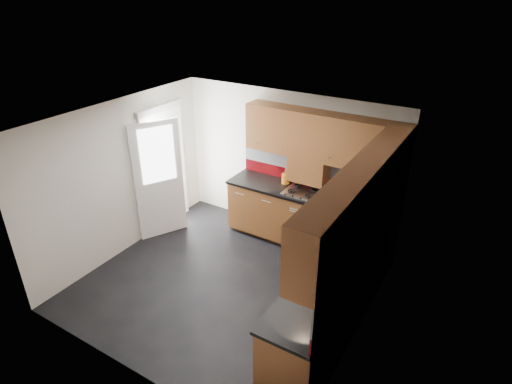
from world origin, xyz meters
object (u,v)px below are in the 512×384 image
Objects in this scene: toaster at (375,200)px; food_processor at (357,240)px; utensil_pot at (286,177)px; gas_hob at (303,192)px.

food_processor is (0.14, -1.18, 0.03)m from toaster.
utensil_pot is 1.48m from toaster.
utensil_pot is 1.64× the size of food_processor.
food_processor is at bearing -36.69° from utensil_pot.
utensil_pot is at bearing 156.58° from gas_hob.
gas_hob is 1.98× the size of food_processor.
toaster is at bearing 7.71° from gas_hob.
utensil_pot is at bearing 143.31° from food_processor.
gas_hob is 1.21× the size of utensil_pot.
toaster is at bearing -0.94° from utensil_pot.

